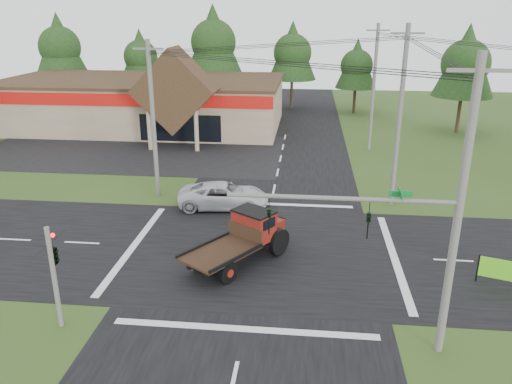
# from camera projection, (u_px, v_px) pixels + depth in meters

# --- Properties ---
(ground) EXTENTS (120.00, 120.00, 0.00)m
(ground) POSITION_uv_depth(u_px,v_px,m) (261.00, 252.00, 26.72)
(ground) COLOR #2E491A
(ground) RESTS_ON ground
(road_ns) EXTENTS (12.00, 120.00, 0.02)m
(road_ns) POSITION_uv_depth(u_px,v_px,m) (261.00, 251.00, 26.72)
(road_ns) COLOR black
(road_ns) RESTS_ON ground
(road_ew) EXTENTS (120.00, 12.00, 0.02)m
(road_ew) POSITION_uv_depth(u_px,v_px,m) (261.00, 251.00, 26.72)
(road_ew) COLOR black
(road_ew) RESTS_ON ground
(parking_apron) EXTENTS (28.00, 14.00, 0.02)m
(parking_apron) POSITION_uv_depth(u_px,v_px,m) (129.00, 151.00, 45.85)
(parking_apron) COLOR black
(parking_apron) RESTS_ON ground
(cvs_building) EXTENTS (30.40, 18.20, 9.19)m
(cvs_building) POSITION_uv_depth(u_px,v_px,m) (145.00, 101.00, 54.96)
(cvs_building) COLOR gray
(cvs_building) RESTS_ON ground
(traffic_signal_mast) EXTENTS (8.12, 0.24, 7.00)m
(traffic_signal_mast) POSITION_uv_depth(u_px,v_px,m) (405.00, 243.00, 17.63)
(traffic_signal_mast) COLOR #595651
(traffic_signal_mast) RESTS_ON ground
(traffic_signal_corner) EXTENTS (0.53, 2.48, 4.40)m
(traffic_signal_corner) POSITION_uv_depth(u_px,v_px,m) (52.00, 246.00, 19.41)
(traffic_signal_corner) COLOR #595651
(traffic_signal_corner) RESTS_ON ground
(utility_pole_nr) EXTENTS (2.00, 0.30, 11.00)m
(utility_pole_nr) POSITION_uv_depth(u_px,v_px,m) (458.00, 213.00, 17.05)
(utility_pole_nr) COLOR #595651
(utility_pole_nr) RESTS_ON ground
(utility_pole_nw) EXTENTS (2.00, 0.30, 10.50)m
(utility_pole_nw) POSITION_uv_depth(u_px,v_px,m) (153.00, 119.00, 33.15)
(utility_pole_nw) COLOR #595651
(utility_pole_nw) RESTS_ON ground
(utility_pole_ne) EXTENTS (2.00, 0.30, 11.50)m
(utility_pole_ne) POSITION_uv_depth(u_px,v_px,m) (399.00, 116.00, 31.40)
(utility_pole_ne) COLOR #595651
(utility_pole_ne) RESTS_ON ground
(utility_pole_n) EXTENTS (2.00, 0.30, 11.20)m
(utility_pole_n) POSITION_uv_depth(u_px,v_px,m) (374.00, 87.00, 44.55)
(utility_pole_n) COLOR #595651
(utility_pole_n) RESTS_ON ground
(tree_row_a) EXTENTS (6.72, 6.72, 12.12)m
(tree_row_a) POSITION_uv_depth(u_px,v_px,m) (59.00, 45.00, 64.32)
(tree_row_a) COLOR #332316
(tree_row_a) RESTS_ON ground
(tree_row_b) EXTENTS (5.60, 5.60, 10.10)m
(tree_row_b) POSITION_uv_depth(u_px,v_px,m) (140.00, 55.00, 65.67)
(tree_row_b) COLOR #332316
(tree_row_b) RESTS_ON ground
(tree_row_c) EXTENTS (7.28, 7.28, 13.13)m
(tree_row_c) POSITION_uv_depth(u_px,v_px,m) (213.00, 40.00, 63.06)
(tree_row_c) COLOR #332316
(tree_row_c) RESTS_ON ground
(tree_row_d) EXTENTS (6.16, 6.16, 11.11)m
(tree_row_d) POSITION_uv_depth(u_px,v_px,m) (292.00, 51.00, 63.47)
(tree_row_d) COLOR #332316
(tree_row_d) RESTS_ON ground
(tree_row_e) EXTENTS (5.04, 5.04, 9.09)m
(tree_row_e) POSITION_uv_depth(u_px,v_px,m) (357.00, 64.00, 61.27)
(tree_row_e) COLOR #332316
(tree_row_e) RESTS_ON ground
(tree_side_ne) EXTENTS (6.16, 6.16, 11.11)m
(tree_side_ne) POSITION_uv_depth(u_px,v_px,m) (466.00, 61.00, 50.48)
(tree_side_ne) COLOR #332316
(tree_side_ne) RESTS_ON ground
(antique_flatbed_truck) EXTENTS (5.42, 6.38, 2.57)m
(antique_flatbed_truck) POSITION_uv_depth(u_px,v_px,m) (238.00, 240.00, 25.08)
(antique_flatbed_truck) COLOR #60140D
(antique_flatbed_truck) RESTS_ON ground
(white_pickup) EXTENTS (6.10, 3.26, 1.63)m
(white_pickup) POSITION_uv_depth(u_px,v_px,m) (224.00, 195.00, 32.54)
(white_pickup) COLOR silver
(white_pickup) RESTS_ON ground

